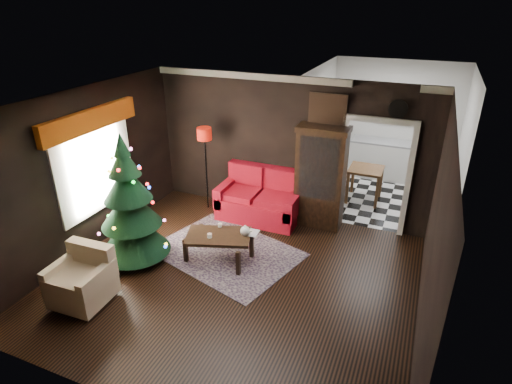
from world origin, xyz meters
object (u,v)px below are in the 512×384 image
at_px(curio_cabinet, 320,180).
at_px(coffee_table, 219,247).
at_px(floor_lamp, 206,171).
at_px(christmas_tree, 129,204).
at_px(wall_clock, 398,109).
at_px(armchair, 80,277).
at_px(teapot, 245,231).
at_px(loveseat, 260,196).
at_px(kitchen_table, 364,184).

height_order(curio_cabinet, coffee_table, curio_cabinet).
relative_size(floor_lamp, christmas_tree, 0.82).
distance_m(floor_lamp, wall_clock, 3.88).
xyz_separation_m(curio_cabinet, floor_lamp, (-2.34, -0.21, -0.12)).
height_order(armchair, teapot, armchair).
height_order(loveseat, floor_lamp, floor_lamp).
distance_m(teapot, kitchen_table, 3.47).
distance_m(loveseat, teapot, 1.53).
bearing_deg(kitchen_table, armchair, -122.34).
bearing_deg(armchair, curio_cabinet, 52.60).
relative_size(armchair, coffee_table, 0.75).
distance_m(floor_lamp, coffee_table, 2.08).
bearing_deg(wall_clock, christmas_tree, -145.63).
distance_m(loveseat, kitchen_table, 2.45).
bearing_deg(curio_cabinet, christmas_tree, -136.91).
bearing_deg(armchair, coffee_table, 50.76).
distance_m(christmas_tree, wall_clock, 4.73).
distance_m(wall_clock, kitchen_table, 2.43).
xyz_separation_m(armchair, wall_clock, (3.75, 3.80, 1.92)).
xyz_separation_m(loveseat, armchair, (-1.40, -3.40, -0.04)).
relative_size(coffee_table, teapot, 5.59).
height_order(christmas_tree, coffee_table, christmas_tree).
bearing_deg(armchair, kitchen_table, 55.39).
distance_m(armchair, coffee_table, 2.21).
bearing_deg(teapot, coffee_table, -160.37).
bearing_deg(curio_cabinet, kitchen_table, 65.56).
bearing_deg(armchair, christmas_tree, 87.88).
relative_size(armchair, kitchen_table, 1.07).
distance_m(armchair, teapot, 2.59).
height_order(floor_lamp, wall_clock, wall_clock).
bearing_deg(loveseat, curio_cabinet, 10.83).
height_order(armchair, coffee_table, armchair).
distance_m(floor_lamp, kitchen_table, 3.44).
height_order(floor_lamp, teapot, floor_lamp).
distance_m(curio_cabinet, coffee_table, 2.34).
relative_size(curio_cabinet, kitchen_table, 2.53).
xyz_separation_m(loveseat, kitchen_table, (1.80, 1.65, -0.12)).
bearing_deg(christmas_tree, teapot, 21.04).
bearing_deg(floor_lamp, teapot, -44.35).
bearing_deg(loveseat, armchair, -112.34).
xyz_separation_m(curio_cabinet, teapot, (-0.80, -1.71, -0.37)).
relative_size(armchair, teapot, 4.22).
bearing_deg(loveseat, wall_clock, 9.66).
distance_m(coffee_table, kitchen_table, 3.79).
bearing_deg(teapot, wall_clock, 43.39).
height_order(loveseat, christmas_tree, christmas_tree).
bearing_deg(kitchen_table, teapot, -114.80).
relative_size(curio_cabinet, christmas_tree, 0.85).
bearing_deg(floor_lamp, coffee_table, -56.04).
relative_size(loveseat, coffee_table, 1.60).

